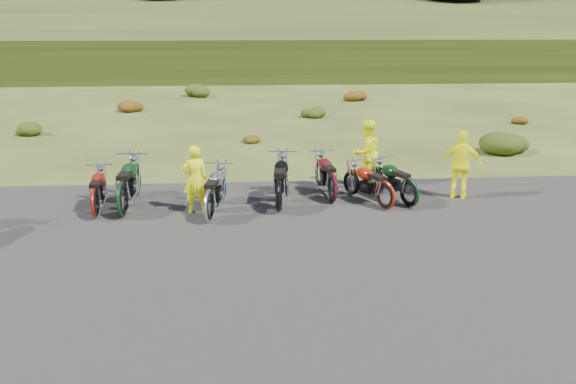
{
  "coord_description": "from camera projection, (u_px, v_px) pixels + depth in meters",
  "views": [
    {
      "loc": [
        -0.36,
        -11.06,
        4.42
      ],
      "look_at": [
        0.43,
        0.54,
        0.79
      ],
      "focal_mm": 35.0,
      "sensor_mm": 36.0,
      "label": 1
    }
  ],
  "objects": [
    {
      "name": "person_right_a",
      "position": [
        366.0,
        154.0,
        15.13
      ],
      "size": [
        1.09,
        1.01,
        1.79
      ],
      "primitive_type": "imported",
      "rotation": [
        0.0,
        0.0,
        3.64
      ],
      "color": "#E8EC0C",
      "rests_on": "ground"
    },
    {
      "name": "person_right_b",
      "position": [
        461.0,
        166.0,
        14.03
      ],
      "size": [
        1.1,
        0.77,
        1.73
      ],
      "primitive_type": "imported",
      "rotation": [
        0.0,
        0.0,
        2.76
      ],
      "color": "#E8EC0C",
      "rests_on": "ground"
    },
    {
      "name": "shrub_4",
      "position": [
        249.0,
        137.0,
        20.54
      ],
      "size": [
        0.77,
        0.77,
        0.45
      ],
      "primitive_type": "ellipsoid",
      "color": "#622A0C",
      "rests_on": "ground"
    },
    {
      "name": "shrub_3",
      "position": [
        199.0,
        89.0,
        32.38
      ],
      "size": [
        1.56,
        1.56,
        0.92
      ],
      "primitive_type": "ellipsoid",
      "color": "#1E360D",
      "rests_on": "ground"
    },
    {
      "name": "motorcycle_4",
      "position": [
        332.0,
        203.0,
        13.99
      ],
      "size": [
        0.92,
        2.12,
        1.08
      ],
      "primitive_type": null,
      "rotation": [
        0.0,
        0.0,
        1.69
      ],
      "color": "#520D14",
      "rests_on": "ground"
    },
    {
      "name": "motorcycle_2",
      "position": [
        124.0,
        217.0,
        12.98
      ],
      "size": [
        0.81,
        2.34,
        1.22
      ],
      "primitive_type": null,
      "rotation": [
        0.0,
        0.0,
        1.56
      ],
      "color": "black",
      "rests_on": "ground"
    },
    {
      "name": "shrub_2",
      "position": [
        129.0,
        104.0,
        27.17
      ],
      "size": [
        1.3,
        1.3,
        0.77
      ],
      "primitive_type": "ellipsoid",
      "color": "#622A0C",
      "rests_on": "ground"
    },
    {
      "name": "motorcycle_3",
      "position": [
        210.0,
        222.0,
        12.64
      ],
      "size": [
        1.02,
        2.18,
        1.1
      ],
      "primitive_type": null,
      "rotation": [
        0.0,
        0.0,
        1.41
      ],
      "color": "#B5B6BB",
      "rests_on": "ground"
    },
    {
      "name": "ground",
      "position": [
        269.0,
        236.0,
        11.88
      ],
      "size": [
        300.0,
        300.0,
        0.0
      ],
      "primitive_type": "plane",
      "color": "#343E14",
      "rests_on": "ground"
    },
    {
      "name": "shrub_6",
      "position": [
        354.0,
        94.0,
        30.97
      ],
      "size": [
        1.3,
        1.3,
        0.77
      ],
      "primitive_type": "ellipsoid",
      "color": "#622A0C",
      "rests_on": "ground"
    },
    {
      "name": "gravel_pad",
      "position": [
        274.0,
        277.0,
        9.97
      ],
      "size": [
        20.0,
        12.0,
        0.04
      ],
      "primitive_type": "cube",
      "color": "black",
      "rests_on": "ground"
    },
    {
      "name": "shrub_8",
      "position": [
        517.0,
        118.0,
        24.34
      ],
      "size": [
        0.77,
        0.77,
        0.45
      ],
      "primitive_type": "ellipsoid",
      "color": "#622A0C",
      "rests_on": "ground"
    },
    {
      "name": "motorcycle_1",
      "position": [
        97.0,
        219.0,
        12.86
      ],
      "size": [
        0.84,
        1.99,
        1.01
      ],
      "primitive_type": null,
      "rotation": [
        0.0,
        0.0,
        1.68
      ],
      "color": "maroon",
      "rests_on": "ground"
    },
    {
      "name": "person_middle",
      "position": [
        195.0,
        180.0,
        13.0
      ],
      "size": [
        0.66,
        0.5,
        1.61
      ],
      "primitive_type": "imported",
      "rotation": [
        0.0,
        0.0,
        3.36
      ],
      "color": "#E8EC0C",
      "rests_on": "ground"
    },
    {
      "name": "hill_plateau",
      "position": [
        250.0,
        39.0,
        116.63
      ],
      "size": [
        300.0,
        90.0,
        9.17
      ],
      "primitive_type": "cube",
      "color": "#2A3812",
      "rests_on": "ground"
    },
    {
      "name": "hill_slope",
      "position": [
        252.0,
        61.0,
        59.49
      ],
      "size": [
        300.0,
        45.97,
        9.37
      ],
      "primitive_type": null,
      "rotation": [
        0.14,
        0.0,
        0.0
      ],
      "color": "#2A3812",
      "rests_on": "ground"
    },
    {
      "name": "motorcycle_6",
      "position": [
        384.0,
        210.0,
        13.45
      ],
      "size": [
        1.48,
        2.02,
        1.02
      ],
      "primitive_type": null,
      "rotation": [
        0.0,
        0.0,
        2.06
      ],
      "color": "maroon",
      "rests_on": "ground"
    },
    {
      "name": "motorcycle_7",
      "position": [
        408.0,
        208.0,
        13.63
      ],
      "size": [
        1.4,
        2.05,
        1.03
      ],
      "primitive_type": null,
      "rotation": [
        0.0,
        0.0,
        1.99
      ],
      "color": "black",
      "rests_on": "ground"
    },
    {
      "name": "shrub_7",
      "position": [
        506.0,
        139.0,
        19.04
      ],
      "size": [
        1.56,
        1.56,
        0.92
      ],
      "primitive_type": "ellipsoid",
      "color": "#1E360D",
      "rests_on": "ground"
    },
    {
      "name": "motorcycle_5",
      "position": [
        279.0,
        213.0,
        13.27
      ],
      "size": [
        1.03,
        2.37,
        1.2
      ],
      "primitive_type": null,
      "rotation": [
        0.0,
        0.0,
        1.45
      ],
      "color": "black",
      "rests_on": "ground"
    },
    {
      "name": "shrub_1",
      "position": [
        27.0,
        127.0,
        21.96
      ],
      "size": [
        1.03,
        1.03,
        0.61
      ],
      "primitive_type": "ellipsoid",
      "color": "#1E360D",
      "rests_on": "ground"
    },
    {
      "name": "shrub_5",
      "position": [
        312.0,
        111.0,
        25.76
      ],
      "size": [
        1.03,
        1.03,
        0.61
      ],
      "primitive_type": "ellipsoid",
      "color": "#1E360D",
      "rests_on": "ground"
    }
  ]
}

